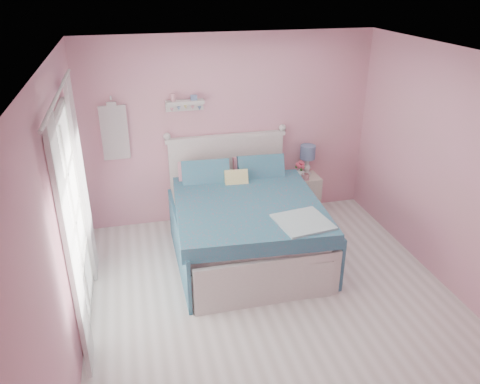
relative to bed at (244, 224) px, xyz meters
name	(u,v)px	position (x,y,z in m)	size (l,w,h in m)	color
floor	(277,307)	(0.07, -1.16, -0.42)	(4.50, 4.50, 0.00)	beige
room_shell	(283,172)	(0.07, -1.16, 1.17)	(4.50, 4.50, 4.50)	pink
bed	(244,224)	(0.00, 0.00, 0.00)	(1.82, 2.22, 1.26)	silver
nightstand	(304,194)	(1.13, 0.86, -0.12)	(0.41, 0.41, 0.59)	beige
table_lamp	(308,154)	(1.18, 0.95, 0.48)	(0.22, 0.22, 0.44)	white
vase	(300,172)	(1.05, 0.86, 0.25)	(0.14, 0.14, 0.15)	white
teacup	(305,177)	(1.09, 0.75, 0.22)	(0.11, 0.11, 0.09)	#C6858C
roses	(300,165)	(1.05, 0.85, 0.36)	(0.14, 0.11, 0.12)	#D34863
wall_shelf	(184,103)	(-0.55, 1.03, 1.32)	(0.50, 0.15, 0.25)	silver
hanging_dress	(115,133)	(-1.48, 1.02, 0.98)	(0.34, 0.03, 0.72)	white
french_door	(74,224)	(-1.90, -0.76, 0.66)	(0.04, 1.32, 2.16)	silver
curtain_near	(72,255)	(-1.84, -1.51, 0.76)	(0.04, 0.40, 2.32)	white
curtain_far	(83,183)	(-1.84, -0.02, 0.76)	(0.04, 0.40, 2.32)	white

